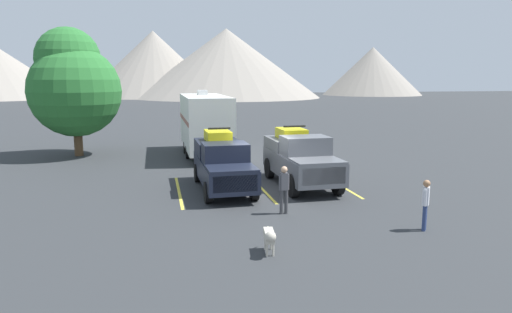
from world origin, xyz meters
name	(u,v)px	position (x,y,z in m)	size (l,w,h in m)	color
ground_plane	(264,191)	(0.00, 0.00, 0.00)	(240.00, 240.00, 0.00)	#2D3033
pickup_truck_a	(222,162)	(-1.65, 0.72, 1.16)	(2.14, 5.52, 2.56)	black
pickup_truck_b	(300,158)	(1.81, 0.77, 1.22)	(2.26, 5.51, 2.56)	#595B60
lot_stripe_a	(179,192)	(-3.52, 0.60, 0.00)	(0.12, 5.50, 0.01)	gold
lot_stripe_b	(261,187)	(0.00, 0.60, 0.00)	(0.12, 5.50, 0.01)	gold
lot_stripe_c	(337,184)	(3.52, 0.60, 0.00)	(0.12, 5.50, 0.01)	gold
camper_trailer_a	(205,122)	(-1.47, 9.46, 2.07)	(2.53, 8.99, 3.94)	silver
person_a	(426,201)	(3.74, -6.02, 0.93)	(0.29, 0.30, 1.61)	navy
person_b	(284,187)	(-0.08, -3.38, 0.98)	(0.38, 0.23, 1.70)	#3F3F42
dog	(270,237)	(-1.47, -6.94, 0.50)	(0.37, 1.00, 0.74)	beige
tree_a	(73,83)	(-9.10, 11.10, 4.36)	(5.41, 5.41, 7.67)	brown
mountain_ridge	(180,66)	(1.76, 95.12, 7.38)	(123.13, 47.37, 15.85)	gray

